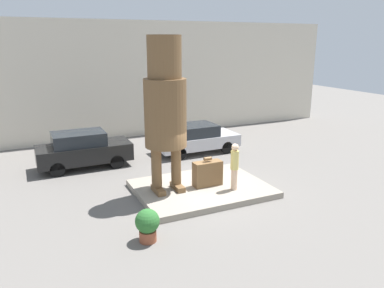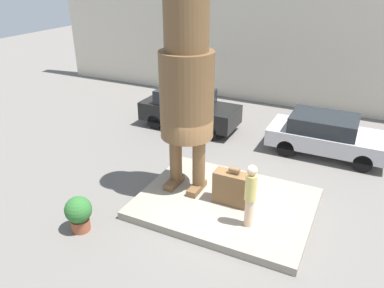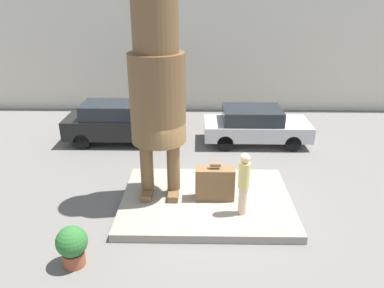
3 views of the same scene
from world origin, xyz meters
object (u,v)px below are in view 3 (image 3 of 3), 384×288
object	(u,v)px
tourist	(244,181)
parked_car_black	(116,122)
giant_suitcase	(215,183)
parked_car_silver	(255,125)
statue_figure	(157,86)
planter_pot	(72,245)

from	to	relation	value
tourist	parked_car_black	bearing A→B (deg)	128.95
giant_suitcase	parked_car_silver	bearing A→B (deg)	69.50
parked_car_silver	giant_suitcase	bearing A→B (deg)	-110.50
tourist	parked_car_silver	distance (m)	5.80
statue_figure	planter_pot	size ratio (longest dim) A/B	5.62
statue_figure	tourist	bearing A→B (deg)	-24.03
parked_car_black	parked_car_silver	bearing A→B (deg)	-0.12
parked_car_silver	planter_pot	bearing A→B (deg)	-124.30
statue_figure	parked_car_black	size ratio (longest dim) A/B	1.35
statue_figure	planter_pot	bearing A→B (deg)	-120.72
giant_suitcase	parked_car_black	world-z (taller)	parked_car_black
statue_figure	giant_suitcase	xyz separation A→B (m)	(1.59, -0.26, -2.80)
statue_figure	giant_suitcase	size ratio (longest dim) A/B	4.87
statue_figure	parked_car_black	world-z (taller)	statue_figure
tourist	parked_car_black	distance (m)	7.33
tourist	parked_car_black	world-z (taller)	tourist
parked_car_black	parked_car_silver	size ratio (longest dim) A/B	0.98
statue_figure	parked_car_silver	xyz separation A→B (m)	(3.42, 4.65, -2.73)
tourist	planter_pot	xyz separation A→B (m)	(-4.05, -1.88, -0.65)
giant_suitcase	tourist	world-z (taller)	tourist
parked_car_black	parked_car_silver	world-z (taller)	parked_car_black
giant_suitcase	parked_car_silver	xyz separation A→B (m)	(1.83, 4.90, 0.07)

